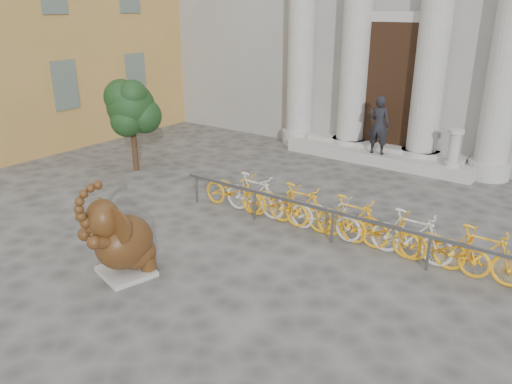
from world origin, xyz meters
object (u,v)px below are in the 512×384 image
Objects in this scene: bike_rack at (338,216)px; pedestrian at (379,125)px; tree at (131,108)px; elephant_statue at (121,241)px.

pedestrian is at bearing 105.19° from bike_rack.
bike_rack is at bearing 99.77° from pedestrian.
tree reaches higher than pedestrian.
pedestrian is at bearing 98.88° from elephant_statue.
tree is (-4.60, 4.30, 1.21)m from elephant_statue.
tree reaches higher than elephant_statue.
bike_rack is 4.47× the size of pedestrian.
elephant_statue is 4.43m from bike_rack.
elephant_statue is 1.06× the size of pedestrian.
bike_rack is at bearing 71.51° from elephant_statue.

